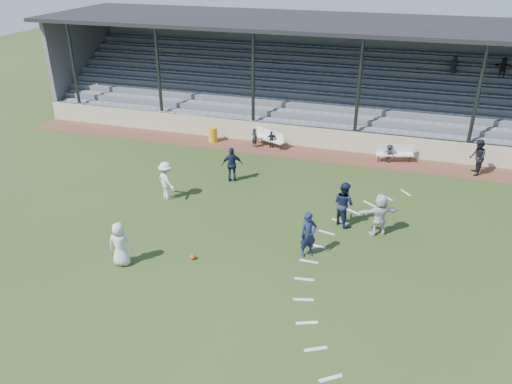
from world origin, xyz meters
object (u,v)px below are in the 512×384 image
Objects in this scene: bench_left at (270,137)px; bench_right at (395,152)px; football at (193,257)px; official at (477,157)px; player_navy_lead at (308,235)px; trash_bin at (213,135)px; player_white_lead at (120,244)px.

bench_right is at bearing 21.64° from bench_left.
official is (10.76, 11.36, 0.85)m from football.
player_navy_lead is 11.86m from official.
football is 15.67m from official.
trash_bin is (-3.46, -0.31, -0.13)m from bench_left.
official reaches higher than bench_right.
bench_right is 10.00× the size of football.
official is at bearing -151.61° from player_white_lead.
bench_left is at bearing -113.54° from player_white_lead.
bench_right is at bearing -102.05° from official.
trash_bin is 14.62m from official.
official is at bearing 18.46° from player_navy_lead.
bench_left is 3.47m from trash_bin.
player_navy_lead is at bearing -52.30° from trash_bin.
football is (0.39, -12.12, -0.48)m from bench_left.
player_white_lead reaches higher than bench_left.
player_white_lead is 6.95m from player_navy_lead.
trash_bin is 12.43m from football.
trash_bin is (-10.56, -0.10, -0.13)m from bench_right.
football is (3.85, -11.82, -0.35)m from trash_bin.
official is (4.05, -0.55, 0.37)m from bench_right.
player_navy_lead is (4.07, 1.57, 0.81)m from football.
official is (14.61, -0.45, 0.50)m from trash_bin.
trash_bin is at bearing -96.09° from official.
bench_left is at bearing 163.22° from bench_right.
football is 4.44m from player_navy_lead.
player_white_lead is 0.93× the size of official.
bench_right is 1.12× the size of player_navy_lead.
bench_left is 7.11m from bench_right.
trash_bin is at bearing 165.44° from bench_right.
bench_left is 13.32m from player_white_lead.
bench_left reaches higher than trash_bin.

